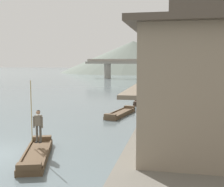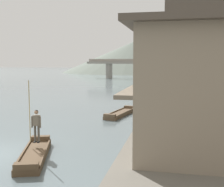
{
  "view_description": "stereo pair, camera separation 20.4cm",
  "coord_description": "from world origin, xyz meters",
  "px_view_note": "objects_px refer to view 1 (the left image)",
  "views": [
    {
      "loc": [
        8.37,
        -12.01,
        4.43
      ],
      "look_at": [
        3.03,
        13.95,
        1.55
      ],
      "focal_mm": 47.13,
      "sensor_mm": 36.0,
      "label": 1
    },
    {
      "loc": [
        8.57,
        -11.97,
        4.43
      ],
      "look_at": [
        3.03,
        13.95,
        1.55
      ],
      "focal_mm": 47.13,
      "sensor_mm": 36.0,
      "label": 2
    }
  ],
  "objects_px": {
    "stone_bridge": "(140,65)",
    "house_waterfront_nearest": "(206,82)",
    "house_waterfront_second": "(197,75)",
    "house_waterfront_narrow": "(187,57)",
    "boat_foreground_poled": "(37,155)",
    "boat_moored_nearest": "(121,113)",
    "boat_moored_third": "(150,90)",
    "house_waterfront_tall": "(189,72)",
    "boatman_person": "(38,122)",
    "boat_moored_second": "(155,82)",
    "boat_midriver_drifting": "(151,85)",
    "boat_moored_far": "(140,100)"
  },
  "relations": [
    {
      "from": "house_waterfront_tall",
      "to": "house_waterfront_narrow",
      "type": "height_order",
      "value": "house_waterfront_narrow"
    },
    {
      "from": "house_waterfront_nearest",
      "to": "house_waterfront_second",
      "type": "relative_size",
      "value": 1.01
    },
    {
      "from": "boat_moored_nearest",
      "to": "house_waterfront_narrow",
      "type": "bearing_deg",
      "value": 57.78
    },
    {
      "from": "house_waterfront_tall",
      "to": "boat_moored_third",
      "type": "bearing_deg",
      "value": 104.21
    },
    {
      "from": "boatman_person",
      "to": "boat_moored_far",
      "type": "bearing_deg",
      "value": 81.19
    },
    {
      "from": "house_waterfront_tall",
      "to": "boat_moored_second",
      "type": "bearing_deg",
      "value": 97.49
    },
    {
      "from": "boat_moored_third",
      "to": "house_waterfront_nearest",
      "type": "relative_size",
      "value": 0.61
    },
    {
      "from": "boat_moored_second",
      "to": "house_waterfront_narrow",
      "type": "height_order",
      "value": "house_waterfront_narrow"
    },
    {
      "from": "boatman_person",
      "to": "boat_moored_nearest",
      "type": "xyz_separation_m",
      "value": [
        2.18,
        10.77,
        -1.36
      ]
    },
    {
      "from": "house_waterfront_nearest",
      "to": "boatman_person",
      "type": "bearing_deg",
      "value": -179.26
    },
    {
      "from": "boat_foreground_poled",
      "to": "house_waterfront_narrow",
      "type": "xyz_separation_m",
      "value": [
        7.56,
        20.6,
        4.71
      ]
    },
    {
      "from": "boat_moored_third",
      "to": "house_waterfront_tall",
      "type": "distance_m",
      "value": 19.72
    },
    {
      "from": "house_waterfront_second",
      "to": "house_waterfront_narrow",
      "type": "height_order",
      "value": "house_waterfront_narrow"
    },
    {
      "from": "house_waterfront_narrow",
      "to": "boat_moored_nearest",
      "type": "bearing_deg",
      "value": -122.22
    },
    {
      "from": "boat_moored_second",
      "to": "house_waterfront_nearest",
      "type": "distance_m",
      "value": 51.14
    },
    {
      "from": "boatman_person",
      "to": "boat_moored_second",
      "type": "distance_m",
      "value": 50.98
    },
    {
      "from": "stone_bridge",
      "to": "boatman_person",
      "type": "bearing_deg",
      "value": -88.2
    },
    {
      "from": "boat_midriver_drifting",
      "to": "house_waterfront_tall",
      "type": "bearing_deg",
      "value": -78.83
    },
    {
      "from": "boat_moored_second",
      "to": "boat_midriver_drifting",
      "type": "relative_size",
      "value": 1.5
    },
    {
      "from": "house_waterfront_second",
      "to": "house_waterfront_narrow",
      "type": "bearing_deg",
      "value": 90.27
    },
    {
      "from": "house_waterfront_narrow",
      "to": "stone_bridge",
      "type": "relative_size",
      "value": 0.3
    },
    {
      "from": "boatman_person",
      "to": "house_waterfront_second",
      "type": "bearing_deg",
      "value": 41.26
    },
    {
      "from": "boat_moored_second",
      "to": "boat_midriver_drifting",
      "type": "height_order",
      "value": "boat_midriver_drifting"
    },
    {
      "from": "boat_moored_nearest",
      "to": "house_waterfront_narrow",
      "type": "relative_size",
      "value": 0.57
    },
    {
      "from": "boat_moored_far",
      "to": "house_waterfront_narrow",
      "type": "xyz_separation_m",
      "value": [
        4.96,
        1.07,
        4.65
      ]
    },
    {
      "from": "boat_moored_nearest",
      "to": "house_waterfront_tall",
      "type": "xyz_separation_m",
      "value": [
        5.56,
        2.48,
        3.42
      ]
    },
    {
      "from": "boat_moored_second",
      "to": "boat_moored_far",
      "type": "bearing_deg",
      "value": -89.8
    },
    {
      "from": "house_waterfront_second",
      "to": "boat_moored_far",
      "type": "bearing_deg",
      "value": 113.11
    },
    {
      "from": "boat_moored_third",
      "to": "house_waterfront_tall",
      "type": "bearing_deg",
      "value": -75.79
    },
    {
      "from": "boat_moored_second",
      "to": "house_waterfront_narrow",
      "type": "bearing_deg",
      "value": -80.75
    },
    {
      "from": "house_waterfront_second",
      "to": "house_waterfront_narrow",
      "type": "distance_m",
      "value": 12.9
    },
    {
      "from": "boat_moored_second",
      "to": "boat_foreground_poled",
      "type": "bearing_deg",
      "value": -92.76
    },
    {
      "from": "boatman_person",
      "to": "boat_midriver_drifting",
      "type": "distance_m",
      "value": 38.78
    },
    {
      "from": "boat_midriver_drifting",
      "to": "house_waterfront_nearest",
      "type": "relative_size",
      "value": 0.53
    },
    {
      "from": "boat_midriver_drifting",
      "to": "house_waterfront_second",
      "type": "bearing_deg",
      "value": -80.7
    },
    {
      "from": "boat_moored_third",
      "to": "house_waterfront_nearest",
      "type": "bearing_deg",
      "value": -81.5
    },
    {
      "from": "boat_moored_third",
      "to": "house_waterfront_second",
      "type": "height_order",
      "value": "house_waterfront_second"
    },
    {
      "from": "house_waterfront_second",
      "to": "house_waterfront_tall",
      "type": "distance_m",
      "value": 6.31
    },
    {
      "from": "stone_bridge",
      "to": "house_waterfront_nearest",
      "type": "bearing_deg",
      "value": -81.38
    },
    {
      "from": "boat_moored_second",
      "to": "stone_bridge",
      "type": "relative_size",
      "value": 0.19
    },
    {
      "from": "house_waterfront_narrow",
      "to": "boatman_person",
      "type": "bearing_deg",
      "value": -111.67
    },
    {
      "from": "boat_moored_third",
      "to": "house_waterfront_narrow",
      "type": "bearing_deg",
      "value": -68.34
    },
    {
      "from": "boat_foreground_poled",
      "to": "boat_moored_third",
      "type": "relative_size",
      "value": 1.11
    },
    {
      "from": "boat_foreground_poled",
      "to": "boat_moored_nearest",
      "type": "xyz_separation_m",
      "value": [
        1.89,
        11.6,
        -0.01
      ]
    },
    {
      "from": "boat_moored_nearest",
      "to": "boat_moored_third",
      "type": "xyz_separation_m",
      "value": [
        0.79,
        21.29,
        -0.03
      ]
    },
    {
      "from": "boat_moored_third",
      "to": "boat_moored_far",
      "type": "xyz_separation_m",
      "value": [
        -0.07,
        -13.37,
        0.11
      ]
    },
    {
      "from": "boat_moored_nearest",
      "to": "stone_bridge",
      "type": "bearing_deg",
      "value": 94.47
    },
    {
      "from": "boat_foreground_poled",
      "to": "house_waterfront_second",
      "type": "xyz_separation_m",
      "value": [
        7.62,
        7.77,
        3.4
      ]
    },
    {
      "from": "boat_moored_second",
      "to": "house_waterfront_tall",
      "type": "relative_size",
      "value": 0.86
    },
    {
      "from": "boat_moored_second",
      "to": "boat_midriver_drifting",
      "type": "bearing_deg",
      "value": -90.31
    }
  ]
}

